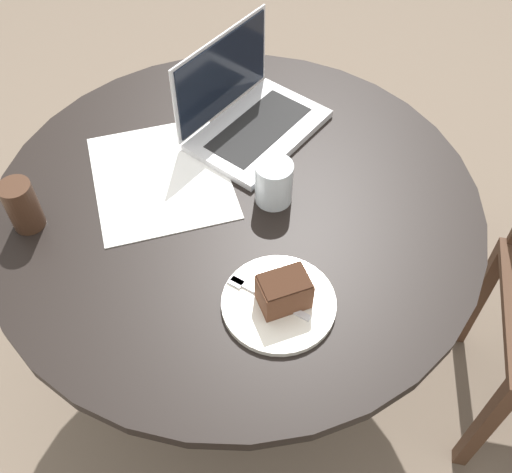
# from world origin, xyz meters

# --- Properties ---
(ground_plane) EXTENTS (12.00, 12.00, 0.00)m
(ground_plane) POSITION_xyz_m (0.00, 0.00, 0.00)
(ground_plane) COLOR #6B5B4C
(dining_table) EXTENTS (1.06, 1.06, 0.71)m
(dining_table) POSITION_xyz_m (0.00, 0.00, 0.55)
(dining_table) COLOR black
(dining_table) RESTS_ON ground_plane
(paper_document) EXTENTS (0.38, 0.35, 0.00)m
(paper_document) POSITION_xyz_m (0.13, 0.12, 0.71)
(paper_document) COLOR white
(paper_document) RESTS_ON dining_table
(plate) EXTENTS (0.22, 0.22, 0.01)m
(plate) POSITION_xyz_m (-0.28, 0.04, 0.72)
(plate) COLOR silver
(plate) RESTS_ON dining_table
(cake_slice) EXTENTS (0.07, 0.10, 0.07)m
(cake_slice) POSITION_xyz_m (-0.28, 0.03, 0.76)
(cake_slice) COLOR brown
(cake_slice) RESTS_ON plate
(fork) EXTENTS (0.16, 0.11, 0.00)m
(fork) POSITION_xyz_m (-0.25, 0.06, 0.73)
(fork) COLOR silver
(fork) RESTS_ON plate
(coffee_glass) EXTENTS (0.07, 0.07, 0.11)m
(coffee_glass) POSITION_xyz_m (0.13, 0.41, 0.77)
(coffee_glass) COLOR #3D2619
(coffee_glass) RESTS_ON dining_table
(water_glass) EXTENTS (0.08, 0.08, 0.10)m
(water_glass) POSITION_xyz_m (-0.03, -0.07, 0.76)
(water_glass) COLOR silver
(water_glass) RESTS_ON dining_table
(laptop) EXTENTS (0.33, 0.38, 0.22)m
(laptop) POSITION_xyz_m (0.19, -0.12, 0.75)
(laptop) COLOR silver
(laptop) RESTS_ON dining_table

